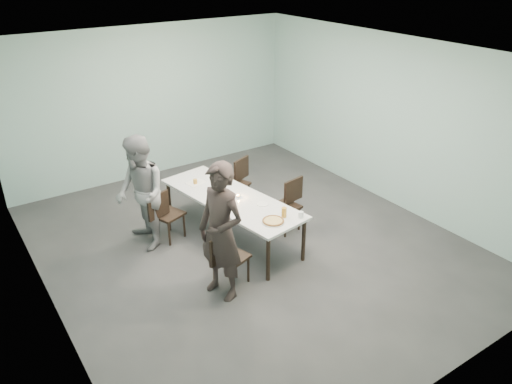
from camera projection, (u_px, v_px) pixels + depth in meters
ground at (250, 244)px, 8.00m from camera, size 7.00×7.00×0.00m
room_shell at (249, 123)px, 7.11m from camera, size 6.02×7.02×3.01m
table at (231, 200)px, 7.86m from camera, size 1.29×2.71×0.75m
chair_near_left at (227, 255)px, 6.80m from camera, size 0.65×0.53×0.87m
chair_far_left at (164, 212)px, 7.90m from camera, size 0.65×0.54×0.87m
chair_near_right at (289, 201)px, 8.25m from camera, size 0.64×0.49×0.87m
chair_far_right at (238, 179)px, 9.03m from camera, size 0.65×0.55×0.87m
diner_near at (221, 232)px, 6.46m from camera, size 0.65×0.81×1.92m
diner_far at (141, 194)px, 7.59m from camera, size 0.74×0.92×1.82m
pizza at (273, 221)px, 7.11m from camera, size 0.34×0.34×0.04m
side_plate at (262, 204)px, 7.61m from camera, size 0.18×0.18×0.01m
beer_glass at (284, 212)px, 7.23m from camera, size 0.08×0.08×0.15m
water_tumbler at (301, 215)px, 7.23m from camera, size 0.08×0.08×0.09m
tealight at (238, 196)px, 7.81m from camera, size 0.06×0.06×0.05m
amber_tumbler at (195, 182)px, 8.26m from camera, size 0.07×0.07×0.08m
menu at (196, 183)px, 8.31m from camera, size 0.33×0.26×0.01m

